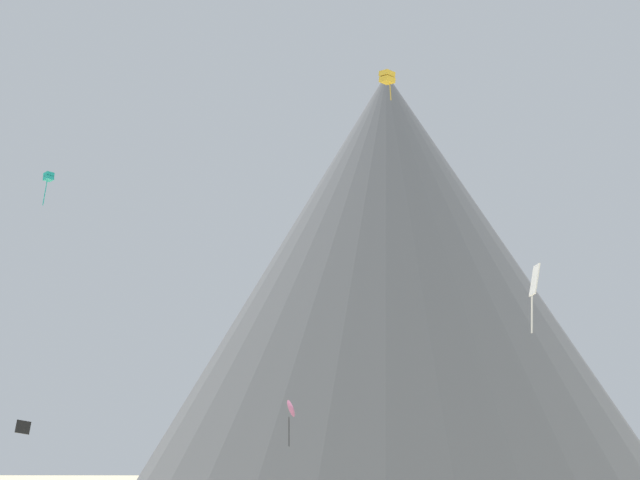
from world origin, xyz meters
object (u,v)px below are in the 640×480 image
at_px(kite_gold_high, 387,77).
at_px(rock_massif, 391,288).
at_px(kite_pink_low, 292,409).
at_px(kite_black_low, 23,427).
at_px(kite_white_low, 534,284).
at_px(kite_teal_high, 49,177).

bearing_deg(kite_gold_high, rock_massif, 44.77).
bearing_deg(kite_gold_high, kite_pink_low, 82.77).
xyz_separation_m(kite_black_low, kite_white_low, (32.90, -19.39, 6.25)).
relative_size(kite_gold_high, kite_pink_low, 0.64).
relative_size(kite_white_low, kite_teal_high, 1.08).
xyz_separation_m(rock_massif, kite_white_low, (3.96, -75.43, -14.79)).
height_order(kite_teal_high, kite_pink_low, kite_teal_high).
bearing_deg(kite_black_low, kite_teal_high, -58.21).
distance_m(rock_massif, kite_white_low, 76.96).
height_order(rock_massif, kite_gold_high, rock_massif).
height_order(rock_massif, kite_white_low, rock_massif).
height_order(kite_white_low, kite_gold_high, kite_gold_high).
bearing_deg(kite_black_low, kite_gold_high, -153.73).
relative_size(rock_massif, kite_teal_high, 29.66).
xyz_separation_m(rock_massif, kite_pink_low, (-11.05, -36.61, -18.68)).
bearing_deg(kite_pink_low, kite_white_low, -144.43).
distance_m(kite_white_low, kite_teal_high, 52.46).
bearing_deg(rock_massif, kite_black_low, -117.32).
xyz_separation_m(kite_black_low, kite_gold_high, (26.92, 6.85, 30.00)).
height_order(kite_white_low, kite_pink_low, kite_white_low).
xyz_separation_m(kite_black_low, kite_pink_low, (17.90, 19.43, 2.36)).
bearing_deg(kite_black_low, kite_white_low, 161.48).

